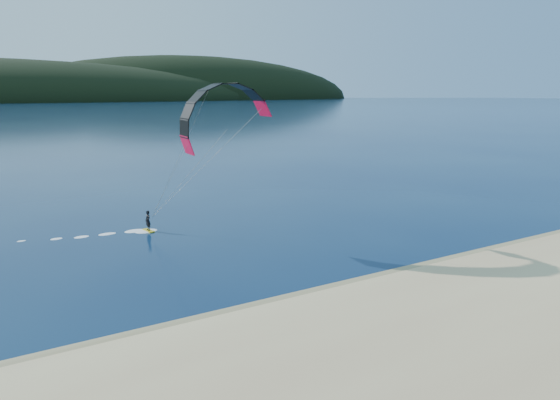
% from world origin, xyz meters
% --- Properties ---
extents(ground, '(1800.00, 1800.00, 0.00)m').
position_xyz_m(ground, '(0.00, 0.00, 0.00)').
color(ground, '#08193B').
rests_on(ground, ground).
extents(wet_sand, '(220.00, 2.50, 0.10)m').
position_xyz_m(wet_sand, '(0.00, 4.50, 0.05)').
color(wet_sand, olive).
rests_on(wet_sand, ground).
extents(headland, '(1200.00, 310.00, 140.00)m').
position_xyz_m(headland, '(0.63, 745.28, 0.00)').
color(headland, black).
rests_on(headland, ground).
extents(kitesurfer_near, '(20.85, 7.88, 12.67)m').
position_xyz_m(kitesurfer_near, '(4.38, 19.29, 8.93)').
color(kitesurfer_near, gold).
rests_on(kitesurfer_near, ground).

